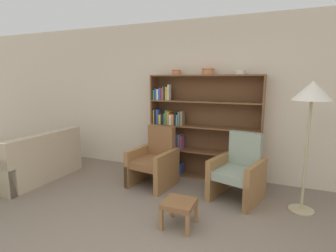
{
  "coord_description": "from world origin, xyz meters",
  "views": [
    {
      "loc": [
        1.05,
        -1.65,
        1.72
      ],
      "look_at": [
        -0.62,
        2.37,
        0.95
      ],
      "focal_mm": 28.0,
      "sensor_mm": 36.0,
      "label": 1
    }
  ],
  "objects_px": {
    "bowl_olive": "(176,72)",
    "bowl_slate": "(208,71)",
    "armchair_cushioned": "(238,172)",
    "footstool": "(179,206)",
    "couch": "(33,162)",
    "floor_lamp": "(312,97)",
    "armchair_leather": "(154,161)",
    "bowl_cream": "(240,72)",
    "bookshelf": "(194,130)"
  },
  "relations": [
    {
      "from": "armchair_leather",
      "to": "armchair_cushioned",
      "type": "relative_size",
      "value": 1.0
    },
    {
      "from": "armchair_leather",
      "to": "footstool",
      "type": "height_order",
      "value": "armchair_leather"
    },
    {
      "from": "armchair_cushioned",
      "to": "floor_lamp",
      "type": "height_order",
      "value": "floor_lamp"
    },
    {
      "from": "bowl_slate",
      "to": "floor_lamp",
      "type": "distance_m",
      "value": 1.67
    },
    {
      "from": "floor_lamp",
      "to": "armchair_cushioned",
      "type": "bearing_deg",
      "value": 175.48
    },
    {
      "from": "bowl_olive",
      "to": "floor_lamp",
      "type": "bearing_deg",
      "value": -18.39
    },
    {
      "from": "bowl_slate",
      "to": "footstool",
      "type": "xyz_separation_m",
      "value": [
        0.11,
        -1.66,
        -1.61
      ]
    },
    {
      "from": "armchair_cushioned",
      "to": "couch",
      "type": "bearing_deg",
      "value": 25.61
    },
    {
      "from": "bowl_cream",
      "to": "footstool",
      "type": "height_order",
      "value": "bowl_cream"
    },
    {
      "from": "bowl_olive",
      "to": "bowl_slate",
      "type": "bearing_deg",
      "value": 0.0
    },
    {
      "from": "armchair_leather",
      "to": "armchair_cushioned",
      "type": "bearing_deg",
      "value": -171.93
    },
    {
      "from": "bookshelf",
      "to": "couch",
      "type": "distance_m",
      "value": 2.88
    },
    {
      "from": "bowl_slate",
      "to": "footstool",
      "type": "relative_size",
      "value": 0.6
    },
    {
      "from": "bowl_cream",
      "to": "armchair_cushioned",
      "type": "distance_m",
      "value": 1.57
    },
    {
      "from": "bookshelf",
      "to": "bowl_olive",
      "type": "distance_m",
      "value": 1.05
    },
    {
      "from": "bowl_olive",
      "to": "bowl_slate",
      "type": "distance_m",
      "value": 0.56
    },
    {
      "from": "armchair_cushioned",
      "to": "bookshelf",
      "type": "bearing_deg",
      "value": -19.67
    },
    {
      "from": "couch",
      "to": "armchair_leather",
      "type": "distance_m",
      "value": 2.17
    },
    {
      "from": "footstool",
      "to": "armchair_cushioned",
      "type": "bearing_deg",
      "value": 62.89
    },
    {
      "from": "bowl_olive",
      "to": "bowl_cream",
      "type": "bearing_deg",
      "value": 0.0
    },
    {
      "from": "bowl_cream",
      "to": "couch",
      "type": "relative_size",
      "value": 0.12
    },
    {
      "from": "bowl_olive",
      "to": "bowl_slate",
      "type": "height_order",
      "value": "bowl_slate"
    },
    {
      "from": "footstool",
      "to": "bowl_olive",
      "type": "bearing_deg",
      "value": 112.01
    },
    {
      "from": "floor_lamp",
      "to": "bowl_olive",
      "type": "bearing_deg",
      "value": 161.61
    },
    {
      "from": "bookshelf",
      "to": "bowl_cream",
      "type": "bearing_deg",
      "value": -1.21
    },
    {
      "from": "bowl_slate",
      "to": "footstool",
      "type": "height_order",
      "value": "bowl_slate"
    },
    {
      "from": "bookshelf",
      "to": "couch",
      "type": "xyz_separation_m",
      "value": [
        -2.56,
        -1.21,
        -0.56
      ]
    },
    {
      "from": "armchair_leather",
      "to": "floor_lamp",
      "type": "bearing_deg",
      "value": -173.64
    },
    {
      "from": "footstool",
      "to": "bowl_cream",
      "type": "bearing_deg",
      "value": 76.15
    },
    {
      "from": "bowl_cream",
      "to": "footstool",
      "type": "bearing_deg",
      "value": -103.85
    },
    {
      "from": "bowl_slate",
      "to": "bowl_cream",
      "type": "distance_m",
      "value": 0.52
    },
    {
      "from": "bookshelf",
      "to": "bowl_slate",
      "type": "bearing_deg",
      "value": -3.83
    },
    {
      "from": "armchair_leather",
      "to": "bookshelf",
      "type": "bearing_deg",
      "value": -118.87
    },
    {
      "from": "bowl_olive",
      "to": "bowl_cream",
      "type": "height_order",
      "value": "bowl_olive"
    },
    {
      "from": "armchair_leather",
      "to": "footstool",
      "type": "xyz_separation_m",
      "value": [
        0.82,
        -1.04,
        -0.14
      ]
    },
    {
      "from": "bowl_olive",
      "to": "bowl_slate",
      "type": "xyz_separation_m",
      "value": [
        0.56,
        0.0,
        0.01
      ]
    },
    {
      "from": "couch",
      "to": "armchair_leather",
      "type": "relative_size",
      "value": 1.58
    },
    {
      "from": "bowl_slate",
      "to": "armchair_leather",
      "type": "distance_m",
      "value": 1.74
    },
    {
      "from": "couch",
      "to": "bookshelf",
      "type": "bearing_deg",
      "value": -63.86
    },
    {
      "from": "bookshelf",
      "to": "couch",
      "type": "relative_size",
      "value": 1.28
    },
    {
      "from": "bowl_slate",
      "to": "floor_lamp",
      "type": "relative_size",
      "value": 0.13
    },
    {
      "from": "floor_lamp",
      "to": "footstool",
      "type": "distance_m",
      "value": 2.1
    },
    {
      "from": "armchair_leather",
      "to": "floor_lamp",
      "type": "distance_m",
      "value": 2.46
    },
    {
      "from": "floor_lamp",
      "to": "bowl_slate",
      "type": "bearing_deg",
      "value": 155.38
    },
    {
      "from": "armchair_cushioned",
      "to": "footstool",
      "type": "xyz_separation_m",
      "value": [
        -0.53,
        -1.04,
        -0.14
      ]
    },
    {
      "from": "bookshelf",
      "to": "floor_lamp",
      "type": "distance_m",
      "value": 1.97
    },
    {
      "from": "bowl_olive",
      "to": "bowl_cream",
      "type": "relative_size",
      "value": 0.95
    },
    {
      "from": "footstool",
      "to": "bowl_slate",
      "type": "bearing_deg",
      "value": 93.72
    },
    {
      "from": "couch",
      "to": "footstool",
      "type": "bearing_deg",
      "value": -98.27
    },
    {
      "from": "floor_lamp",
      "to": "footstool",
      "type": "relative_size",
      "value": 4.74
    }
  ]
}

